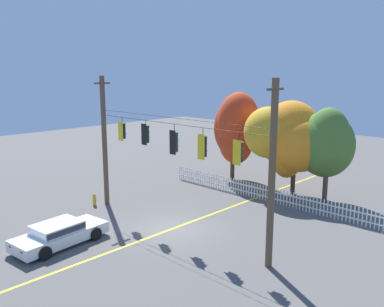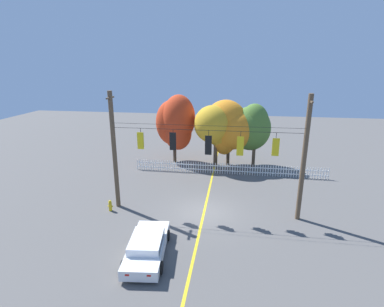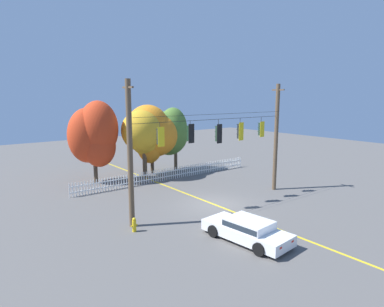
{
  "view_description": "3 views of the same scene",
  "coord_description": "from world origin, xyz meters",
  "views": [
    {
      "loc": [
        15.23,
        -14.08,
        8.35
      ],
      "look_at": [
        -0.2,
        1.74,
        3.89
      ],
      "focal_mm": 37.96,
      "sensor_mm": 36.0,
      "label": 1
    },
    {
      "loc": [
        1.89,
        -18.41,
        9.85
      ],
      "look_at": [
        -1.07,
        1.53,
        3.7
      ],
      "focal_mm": 28.01,
      "sensor_mm": 36.0,
      "label": 2
    },
    {
      "loc": [
        -14.29,
        -16.16,
        7.22
      ],
      "look_at": [
        -0.58,
        1.76,
        3.32
      ],
      "focal_mm": 31.18,
      "sensor_mm": 36.0,
      "label": 3
    }
  ],
  "objects": [
    {
      "name": "traffic_signal_eastbound_side",
      "position": [
        -4.24,
        -0.01,
        4.94
      ],
      "size": [
        0.43,
        0.38,
        1.37
      ],
      "color": "black"
    },
    {
      "name": "ground",
      "position": [
        0.0,
        0.0,
        0.0
      ],
      "size": [
        80.0,
        80.0,
        0.0
      ],
      "primitive_type": "plane",
      "color": "#565451"
    },
    {
      "name": "autumn_maple_mid",
      "position": [
        0.13,
        9.71,
        4.11
      ],
      "size": [
        4.19,
        3.86,
        6.11
      ],
      "color": "brown",
      "rests_on": "ground"
    },
    {
      "name": "traffic_signal_northbound_primary",
      "position": [
        4.39,
        -0.01,
        4.85
      ],
      "size": [
        0.43,
        0.38,
        1.46
      ],
      "color": "black"
    },
    {
      "name": "signal_support_span",
      "position": [
        0.0,
        -0.0,
        4.13
      ],
      "size": [
        12.63,
        1.1,
        8.12
      ],
      "color": "brown",
      "rests_on": "ground"
    },
    {
      "name": "lane_centerline_stripe",
      "position": [
        0.0,
        0.0,
        0.0
      ],
      "size": [
        0.16,
        36.0,
        0.01
      ],
      "primitive_type": "cube",
      "color": "gold",
      "rests_on": "ground"
    },
    {
      "name": "autumn_maple_far_west",
      "position": [
        3.42,
        10.39,
        3.86
      ],
      "size": [
        3.89,
        3.21,
        6.16
      ],
      "color": "brown",
      "rests_on": "ground"
    },
    {
      "name": "traffic_signal_southbound_primary",
      "position": [
        2.23,
        -0.01,
        4.83
      ],
      "size": [
        0.43,
        0.38,
        1.54
      ],
      "color": "black"
    },
    {
      "name": "fire_hydrant",
      "position": [
        -6.43,
        -0.76,
        0.39
      ],
      "size": [
        0.38,
        0.22,
        0.79
      ],
      "color": "gold",
      "rests_on": "ground"
    },
    {
      "name": "parked_car",
      "position": [
        -2.46,
        -5.26,
        0.61
      ],
      "size": [
        2.36,
        4.77,
        1.15
      ],
      "color": "white",
      "rests_on": "ground"
    },
    {
      "name": "traffic_signal_northbound_secondary",
      "position": [
        -2.07,
        -0.01,
        4.98
      ],
      "size": [
        0.43,
        0.38,
        1.36
      ],
      "color": "black"
    },
    {
      "name": "autumn_maple_near_fence",
      "position": [
        -4.04,
        10.55,
        4.04
      ],
      "size": [
        4.06,
        3.43,
        6.87
      ],
      "color": "#473828",
      "rests_on": "ground"
    },
    {
      "name": "white_picket_fence",
      "position": [
        1.44,
        7.58,
        0.52
      ],
      "size": [
        17.44,
        0.06,
        1.03
      ],
      "color": "white",
      "rests_on": "ground"
    },
    {
      "name": "traffic_signal_westbound_side",
      "position": [
        0.23,
        -0.01,
        4.81
      ],
      "size": [
        0.43,
        0.38,
        1.57
      ],
      "color": "black"
    },
    {
      "name": "autumn_oak_far_east",
      "position": [
        1.18,
        10.15,
        3.86
      ],
      "size": [
        4.87,
        3.77,
        6.46
      ],
      "color": "#473828",
      "rests_on": "ground"
    }
  ]
}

